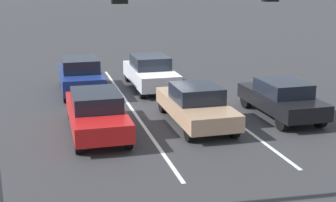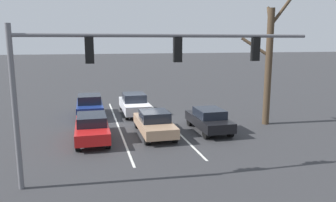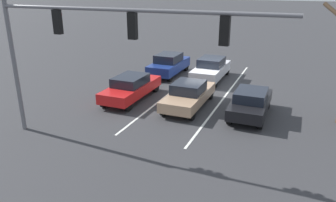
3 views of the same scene
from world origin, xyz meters
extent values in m
plane|color=#333335|center=(0.00, 0.00, 0.00)|extent=(240.00, 240.00, 0.00)
cube|color=silver|center=(-1.68, 1.56, 0.01)|extent=(0.12, 15.11, 0.01)
cube|color=silver|center=(1.68, 1.56, 0.01)|extent=(0.12, 15.11, 0.01)
cube|color=red|center=(3.37, 4.43, 0.63)|extent=(1.76, 4.76, 0.59)
cube|color=black|center=(3.37, 4.51, 1.18)|extent=(1.55, 2.15, 0.53)
cube|color=red|center=(2.75, 2.10, 0.77)|extent=(0.24, 0.06, 0.12)
cube|color=red|center=(3.98, 2.10, 0.77)|extent=(0.24, 0.06, 0.12)
cylinder|color=black|center=(2.62, 6.23, 0.33)|extent=(0.22, 0.67, 0.67)
cylinder|color=black|center=(4.12, 6.23, 0.33)|extent=(0.22, 0.67, 0.67)
cylinder|color=black|center=(2.62, 2.64, 0.33)|extent=(0.22, 0.67, 0.67)
cylinder|color=black|center=(4.12, 2.64, 0.33)|extent=(0.22, 0.67, 0.67)
cube|color=tan|center=(-0.19, 4.34, 0.60)|extent=(1.79, 4.63, 0.55)
cube|color=black|center=(-0.19, 4.42, 1.16)|extent=(1.58, 1.82, 0.56)
cube|color=red|center=(-0.82, 2.07, 0.74)|extent=(0.24, 0.06, 0.12)
cube|color=red|center=(0.44, 2.07, 0.74)|extent=(0.24, 0.06, 0.12)
cylinder|color=black|center=(-0.96, 6.08, 0.33)|extent=(0.22, 0.65, 0.65)
cylinder|color=black|center=(0.58, 6.08, 0.33)|extent=(0.22, 0.65, 0.65)
cylinder|color=black|center=(-0.96, 2.60, 0.33)|extent=(0.22, 0.65, 0.65)
cylinder|color=black|center=(0.58, 2.60, 0.33)|extent=(0.22, 0.65, 0.65)
cube|color=black|center=(-3.57, 4.34, 0.63)|extent=(1.72, 4.22, 0.56)
cube|color=black|center=(-3.57, 4.45, 1.16)|extent=(1.51, 1.99, 0.50)
cube|color=red|center=(-4.17, 2.27, 0.77)|extent=(0.24, 0.06, 0.12)
cube|color=red|center=(-2.97, 2.27, 0.77)|extent=(0.24, 0.06, 0.12)
cylinder|color=black|center=(-4.30, 5.85, 0.35)|extent=(0.22, 0.70, 0.70)
cylinder|color=black|center=(-2.84, 5.85, 0.35)|extent=(0.22, 0.70, 0.70)
cylinder|color=black|center=(-4.30, 2.84, 0.35)|extent=(0.22, 0.70, 0.70)
cylinder|color=black|center=(-2.84, 2.84, 0.35)|extent=(0.22, 0.70, 0.70)
cube|color=silver|center=(0.15, -1.48, 0.64)|extent=(1.81, 4.64, 0.68)
cube|color=black|center=(0.15, -1.51, 1.28)|extent=(1.59, 2.07, 0.58)
cube|color=red|center=(-0.48, -3.76, 0.81)|extent=(0.24, 0.06, 0.12)
cube|color=red|center=(0.78, -3.76, 0.81)|extent=(0.24, 0.06, 0.12)
cylinder|color=black|center=(-0.62, 0.28, 0.30)|extent=(0.22, 0.61, 0.61)
cylinder|color=black|center=(0.92, 0.28, 0.30)|extent=(0.22, 0.61, 0.61)
cylinder|color=black|center=(-0.62, -3.24, 0.30)|extent=(0.22, 0.61, 0.61)
cylinder|color=black|center=(0.92, -3.24, 0.30)|extent=(0.22, 0.61, 0.61)
cube|color=navy|center=(3.40, -1.51, 0.67)|extent=(1.80, 4.47, 0.69)
cube|color=black|center=(3.40, -1.43, 1.31)|extent=(1.59, 2.09, 0.59)
cube|color=red|center=(2.77, -3.71, 0.84)|extent=(0.24, 0.06, 0.12)
cube|color=red|center=(4.03, -3.71, 0.84)|extent=(0.24, 0.06, 0.12)
cylinder|color=black|center=(2.63, 0.15, 0.32)|extent=(0.22, 0.64, 0.64)
cylinder|color=black|center=(4.17, 0.15, 0.32)|extent=(0.22, 0.64, 0.64)
cylinder|color=black|center=(2.63, -3.18, 0.32)|extent=(0.22, 0.64, 0.64)
cylinder|color=black|center=(4.17, -3.18, 0.32)|extent=(0.22, 0.64, 0.64)
cylinder|color=slate|center=(6.06, 10.11, 3.02)|extent=(0.20, 0.20, 6.04)
cylinder|color=slate|center=(0.25, 10.11, 5.63)|extent=(11.64, 0.14, 0.14)
cube|color=black|center=(-3.30, 10.11, 5.09)|extent=(0.32, 0.22, 0.95)
sphere|color=red|center=(-3.30, 9.95, 5.37)|extent=(0.20, 0.20, 0.20)
sphere|color=#4C420C|center=(-3.30, 9.95, 5.09)|extent=(0.20, 0.20, 0.20)
sphere|color=#0A3814|center=(-3.30, 9.95, 4.80)|extent=(0.20, 0.20, 0.20)
cube|color=black|center=(0.05, 10.11, 5.09)|extent=(0.32, 0.22, 0.95)
sphere|color=red|center=(0.05, 9.95, 5.37)|extent=(0.20, 0.20, 0.20)
sphere|color=#4C420C|center=(0.05, 9.95, 5.09)|extent=(0.20, 0.20, 0.20)
sphere|color=#0A3814|center=(0.05, 9.95, 4.80)|extent=(0.20, 0.20, 0.20)
cube|color=black|center=(3.39, 10.11, 5.09)|extent=(0.32, 0.22, 0.95)
sphere|color=red|center=(3.39, 9.95, 5.37)|extent=(0.20, 0.20, 0.20)
sphere|color=#4C420C|center=(3.39, 9.95, 5.09)|extent=(0.20, 0.20, 0.20)
sphere|color=#0A3814|center=(3.39, 9.95, 4.80)|extent=(0.20, 0.20, 0.20)
cylinder|color=#423323|center=(-7.87, 3.61, 3.73)|extent=(0.44, 0.44, 7.46)
cylinder|color=#423323|center=(-8.11, 3.00, 6.90)|extent=(0.72, 1.43, 1.54)
cylinder|color=#423323|center=(-7.12, 3.15, 5.05)|extent=(1.69, 1.14, 1.28)
cylinder|color=#423323|center=(-8.41, 3.77, 7.18)|extent=(1.28, 0.57, 1.71)
camera|label=1|loc=(4.92, 19.67, 5.14)|focal=50.00mm
camera|label=2|loc=(3.53, 22.52, 5.43)|focal=35.00mm
camera|label=3|loc=(-5.68, 20.63, 6.54)|focal=35.00mm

